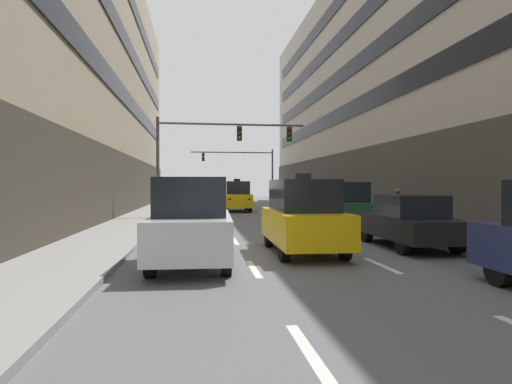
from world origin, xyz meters
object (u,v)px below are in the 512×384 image
car_driving_6 (192,222)px  car_parked_3 (301,200)px  taxi_driving_3 (189,212)px  traffic_signal_1 (246,165)px  pedestrian_0 (398,206)px  car_driving_2 (229,195)px  car_parked_2 (343,205)px  taxi_driving_5 (237,196)px  car_parked_1 (408,222)px  traffic_signal_0 (213,145)px  car_driving_4 (194,197)px  taxi_driving_0 (303,216)px  car_driving_1 (195,201)px

car_driving_6 → car_parked_3: car_driving_6 is taller
taxi_driving_3 → traffic_signal_1: (5.49, 27.04, 3.32)m
taxi_driving_3 → pedestrian_0: 8.56m
car_driving_2 → car_driving_6: bearing=-96.0°
traffic_signal_1 → car_parked_2: bearing=-87.0°
taxi_driving_5 → traffic_signal_1: traffic_signal_1 is taller
taxi_driving_3 → car_parked_1: (6.85, -5.32, -0.01)m
car_driving_2 → traffic_signal_0: 14.86m
traffic_signal_0 → car_parked_1: bearing=-65.2°
car_driving_4 → pedestrian_0: 26.80m
car_driving_4 → car_driving_6: size_ratio=0.95×
taxi_driving_5 → traffic_signal_1: size_ratio=0.53×
traffic_signal_0 → car_driving_6: bearing=-94.0°
car_driving_4 → traffic_signal_1: (5.50, 3.00, 3.36)m
car_parked_2 → taxi_driving_5: bearing=105.4°
taxi_driving_3 → traffic_signal_0: (1.21, 6.90, 3.47)m
taxi_driving_0 → car_parked_2: taxi_driving_0 is taller
car_driving_6 → car_driving_1: bearing=90.3°
car_driving_6 → car_driving_2: bearing=84.0°
car_driving_4 → traffic_signal_1: bearing=28.6°
car_parked_2 → taxi_driving_0: bearing=-118.2°
traffic_signal_0 → pedestrian_0: bearing=-48.9°
taxi_driving_5 → car_parked_2: size_ratio=1.08×
taxi_driving_5 → car_driving_6: bearing=-98.2°
taxi_driving_5 → pedestrian_0: taxi_driving_5 is taller
car_driving_1 → taxi_driving_3: bearing=-90.5°
car_driving_1 → taxi_driving_3: 13.13m
car_parked_2 → traffic_signal_0: 9.01m
car_driving_6 → traffic_signal_1: 34.86m
car_driving_4 → car_parked_2: 24.36m
taxi_driving_0 → taxi_driving_5: 19.58m
car_parked_2 → pedestrian_0: size_ratio=2.57×
taxi_driving_0 → car_driving_1: size_ratio=0.98×
taxi_driving_3 → car_driving_6: bearing=-88.3°
car_parked_1 → pedestrian_0: (1.60, 3.93, 0.30)m
traffic_signal_0 → car_driving_1: bearing=99.9°
car_driving_1 → car_driving_4: (-0.14, 10.91, -0.04)m
car_parked_2 → traffic_signal_1: bearing=93.0°
car_driving_2 → taxi_driving_5: (0.01, -7.56, 0.03)m
taxi_driving_3 → car_parked_1: bearing=-37.8°
taxi_driving_0 → traffic_signal_0: traffic_signal_0 is taller
taxi_driving_3 → traffic_signal_0: traffic_signal_0 is taller
car_parked_1 → car_parked_2: (0.00, 5.99, 0.22)m
car_driving_6 → pedestrian_0: bearing=35.6°
car_driving_2 → pedestrian_0: bearing=-77.1°
taxi_driving_0 → car_driving_1: bearing=99.6°
car_parked_3 → car_parked_2: bearing=-90.0°
car_driving_1 → car_driving_2: size_ratio=0.98×
car_parked_2 → car_parked_3: 7.70m
taxi_driving_0 → car_parked_3: size_ratio=1.02×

